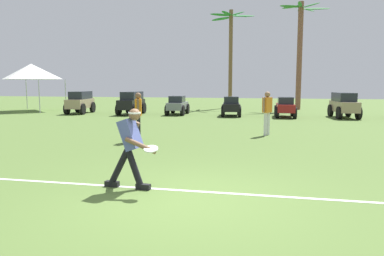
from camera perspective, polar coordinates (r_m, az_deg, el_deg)
name	(u,v)px	position (r m, az deg, el deg)	size (l,w,h in m)	color
ground_plane	(187,200)	(6.14, -0.84, -10.87)	(80.00, 80.00, 0.00)	#4F6A30
field_line_paint	(193,191)	(6.59, 0.09, -9.58)	(26.69, 0.09, 0.01)	white
frisbee_thrower	(130,144)	(6.67, -9.37, -2.43)	(1.07, 0.53, 1.43)	black
frisbee_in_flight	(151,149)	(6.29, -6.27, -3.19)	(0.26, 0.26, 0.10)	white
teammate_near_sideline	(138,112)	(12.07, -8.17, 2.42)	(0.29, 0.49, 1.56)	black
teammate_midfield	(267,109)	(13.55, 11.38, 2.84)	(0.36, 0.45, 1.56)	silver
parked_car_slot_a	(80,102)	(23.91, -16.67, 3.88)	(1.40, 2.49, 1.34)	#998466
parked_car_slot_b	(132,102)	(22.46, -9.20, 3.91)	(1.20, 2.43, 1.34)	black
parked_car_slot_c	(177,105)	(22.09, -2.24, 3.53)	(1.16, 2.23, 1.10)	slate
parked_car_slot_d	(231,106)	(21.21, 5.99, 3.36)	(1.30, 2.28, 1.10)	black
parked_car_slot_e	(285,107)	(20.97, 14.02, 3.15)	(1.13, 2.22, 1.10)	maroon
parked_car_slot_f	(344,104)	(21.59, 22.15, 3.36)	(1.38, 2.49, 1.34)	#998466
palm_tree_far_left	(231,47)	(28.24, 5.92, 12.21)	(3.39, 3.53, 7.13)	brown
palm_tree_left_of_centre	(300,47)	(27.27, 16.15, 11.76)	(3.42, 3.45, 7.33)	brown
event_tent	(31,72)	(27.12, -23.29, 7.91)	(3.22, 3.22, 3.11)	#B2B5BA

